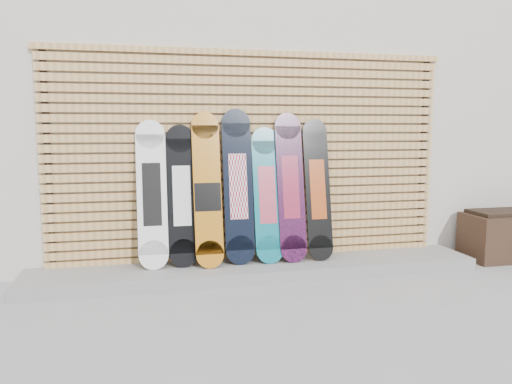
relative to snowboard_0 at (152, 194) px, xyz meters
The scene contains 11 objects.
ground 1.67m from the snowboard_0, 33.89° to the right, with size 80.00×80.00×0.00m, color gray.
building 3.32m from the snowboard_0, 57.90° to the left, with size 12.00×5.00×3.60m, color beige.
concrete_step 1.31m from the snowboard_0, ahead, with size 4.60×0.70×0.12m, color gray.
slat_wall 1.12m from the snowboard_0, ahead, with size 4.26×0.08×2.29m.
snowboard_0 is the anchor object (origin of this frame).
snowboard_1 0.29m from the snowboard_0, ahead, with size 0.29×0.27×1.42m.
snowboard_2 0.55m from the snowboard_0, ahead, with size 0.28×0.37×1.55m.
snowboard_3 0.87m from the snowboard_0, ahead, with size 0.30×0.30×1.58m.
snowboard_4 1.17m from the snowboard_0, ahead, with size 0.29×0.33×1.39m.
snowboard_5 1.42m from the snowboard_0, ahead, with size 0.28×0.34×1.54m.
snowboard_6 1.72m from the snowboard_0, ahead, with size 0.27×0.33×1.48m.
Camera 1 is at (-1.27, -4.17, 1.51)m, focal length 35.00 mm.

